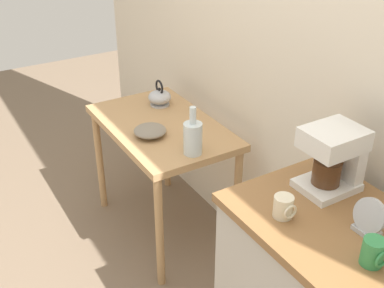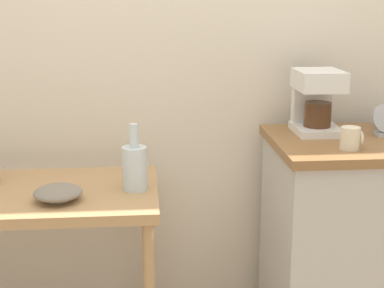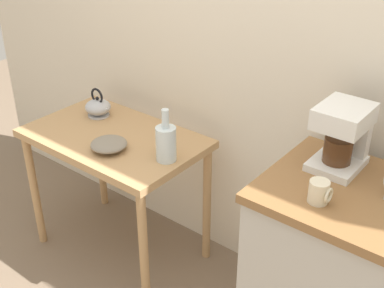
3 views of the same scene
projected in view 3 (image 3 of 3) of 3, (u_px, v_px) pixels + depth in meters
back_wall at (286, 10)px, 2.16m from camera, size 4.40×0.10×2.80m
wooden_table at (115, 151)px, 2.62m from camera, size 0.92×0.57×0.74m
kitchen_counter at (348, 288)px, 2.02m from camera, size 0.75×0.57×0.91m
bowl_stoneware at (109, 144)px, 2.42m from camera, size 0.18×0.18×0.06m
teakettle at (98, 107)px, 2.75m from camera, size 0.17×0.14×0.16m
glass_carafe_vase at (166, 142)px, 2.31m from camera, size 0.10×0.10×0.26m
coffee_maker at (343, 133)px, 1.92m from camera, size 0.18×0.22×0.26m
mug_small_cream at (319, 192)px, 1.75m from camera, size 0.08×0.07×0.08m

